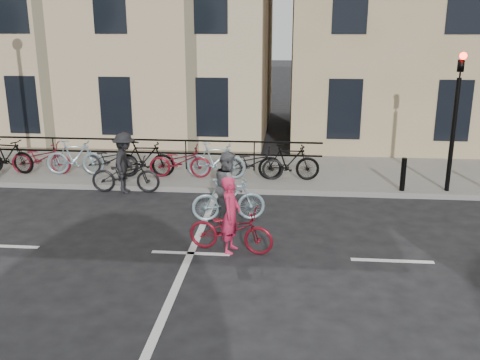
# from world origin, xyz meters

# --- Properties ---
(ground) EXTENTS (120.00, 120.00, 0.00)m
(ground) POSITION_xyz_m (0.00, 0.00, 0.00)
(ground) COLOR black
(ground) RESTS_ON ground
(sidewalk) EXTENTS (46.00, 4.00, 0.15)m
(sidewalk) POSITION_xyz_m (-4.00, 6.00, 0.07)
(sidewalk) COLOR slate
(sidewalk) RESTS_ON ground
(building_west) EXTENTS (20.00, 10.00, 10.00)m
(building_west) POSITION_xyz_m (-9.00, 13.00, 5.15)
(building_west) COLOR #CCB78A
(building_west) RESTS_ON sidewalk
(traffic_light) EXTENTS (0.18, 0.30, 3.90)m
(traffic_light) POSITION_xyz_m (6.20, 4.34, 2.45)
(traffic_light) COLOR black
(traffic_light) RESTS_ON sidewalk
(bollard_east) EXTENTS (0.14, 0.14, 0.90)m
(bollard_east) POSITION_xyz_m (5.00, 4.25, 0.60)
(bollard_east) COLOR black
(bollard_east) RESTS_ON sidewalk
(parked_bikes) EXTENTS (11.45, 1.23, 1.05)m
(parked_bikes) POSITION_xyz_m (-2.82, 5.04, 0.65)
(parked_bikes) COLOR black
(parked_bikes) RESTS_ON sidewalk
(cyclist_pink) EXTENTS (1.85, 0.94, 1.57)m
(cyclist_pink) POSITION_xyz_m (0.80, 0.20, 0.55)
(cyclist_pink) COLOR maroon
(cyclist_pink) RESTS_ON ground
(cyclist_grey) EXTENTS (1.79, 0.92, 1.67)m
(cyclist_grey) POSITION_xyz_m (0.56, 1.94, 0.68)
(cyclist_grey) COLOR #84A1AD
(cyclist_grey) RESTS_ON ground
(cyclist_dark) EXTENTS (1.90, 1.10, 1.67)m
(cyclist_dark) POSITION_xyz_m (-2.50, 3.90, 0.66)
(cyclist_dark) COLOR black
(cyclist_dark) RESTS_ON ground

